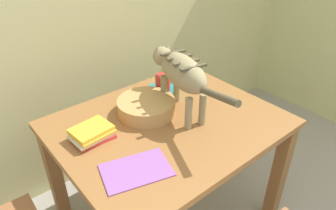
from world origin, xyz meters
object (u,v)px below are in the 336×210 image
(magazine, at_px, (136,170))
(wicker_basket, at_px, (146,106))
(saucer_bowl, at_px, (163,92))
(cat, at_px, (181,73))
(dining_table, at_px, (168,136))
(book_stack, at_px, (92,133))
(coffee_mug, at_px, (163,82))

(magazine, relative_size, wicker_basket, 0.92)
(saucer_bowl, bearing_deg, cat, -101.80)
(dining_table, distance_m, saucer_bowl, 0.30)
(wicker_basket, bearing_deg, cat, -34.92)
(book_stack, height_order, wicker_basket, wicker_basket)
(dining_table, bearing_deg, coffee_mug, 56.01)
(cat, height_order, book_stack, cat)
(cat, relative_size, coffee_mug, 5.35)
(saucer_bowl, xyz_separation_m, wicker_basket, (-0.19, -0.10, 0.02))
(dining_table, xyz_separation_m, saucer_bowl, (0.15, 0.23, 0.11))
(dining_table, bearing_deg, book_stack, 161.84)
(cat, xyz_separation_m, coffee_mug, (0.05, 0.20, -0.15))
(saucer_bowl, bearing_deg, wicker_basket, -152.94)
(book_stack, bearing_deg, dining_table, -18.16)
(saucer_bowl, distance_m, wicker_basket, 0.21)
(coffee_mug, relative_size, book_stack, 0.65)
(dining_table, height_order, magazine, magazine)
(magazine, xyz_separation_m, wicker_basket, (0.29, 0.33, 0.04))
(dining_table, distance_m, coffee_mug, 0.33)
(cat, distance_m, wicker_basket, 0.26)
(saucer_bowl, distance_m, coffee_mug, 0.06)
(cat, height_order, magazine, cat)
(book_stack, bearing_deg, magazine, -83.61)
(dining_table, height_order, saucer_bowl, saucer_bowl)
(cat, xyz_separation_m, saucer_bowl, (0.04, 0.20, -0.21))
(cat, height_order, coffee_mug, cat)
(saucer_bowl, height_order, book_stack, book_stack)
(dining_table, relative_size, wicker_basket, 3.63)
(magazine, relative_size, book_stack, 1.42)
(cat, bearing_deg, dining_table, -152.38)
(coffee_mug, bearing_deg, cat, -102.77)
(saucer_bowl, bearing_deg, coffee_mug, 0.00)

